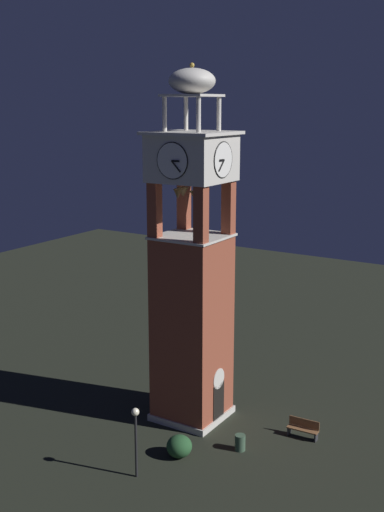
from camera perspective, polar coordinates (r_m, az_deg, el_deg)
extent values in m
plane|color=black|center=(37.00, 0.00, -13.60)|extent=(80.00, 80.00, 0.00)
cube|color=brown|center=(35.07, 0.00, -6.35)|extent=(3.27, 3.27, 9.90)
cube|color=beige|center=(36.92, 0.00, -13.36)|extent=(3.47, 3.47, 0.35)
cube|color=black|center=(35.74, 2.30, -12.57)|extent=(1.10, 0.04, 2.20)
cylinder|color=beige|center=(35.16, 2.32, -10.51)|extent=(1.10, 0.04, 1.10)
cube|color=brown|center=(31.66, 0.78, 3.48)|extent=(0.56, 0.56, 2.86)
cube|color=brown|center=(33.98, 3.16, 4.11)|extent=(0.56, 0.56, 2.86)
cube|color=brown|center=(33.13, -3.24, 3.88)|extent=(0.56, 0.56, 2.86)
cube|color=brown|center=(35.35, -0.70, 4.48)|extent=(0.56, 0.56, 2.86)
cube|color=beige|center=(33.74, 0.00, 1.71)|extent=(3.43, 3.43, 0.12)
cone|color=brown|center=(34.00, 0.67, 5.55)|extent=(0.58, 0.58, 0.47)
cone|color=brown|center=(33.96, -0.78, 5.54)|extent=(0.58, 0.58, 0.49)
cone|color=brown|center=(33.21, -1.24, 5.37)|extent=(0.46, 0.46, 0.51)
cone|color=brown|center=(32.66, 0.22, 5.24)|extent=(0.51, 0.51, 0.44)
cone|color=brown|center=(33.19, 1.23, 5.36)|extent=(0.39, 0.39, 0.49)
cube|color=beige|center=(33.20, 0.00, 8.42)|extent=(3.51, 3.51, 2.31)
cylinder|color=white|center=(32.29, 2.70, 8.28)|extent=(1.75, 0.05, 1.75)
torus|color=black|center=(32.29, 2.70, 8.28)|extent=(1.78, 0.06, 1.78)
cube|color=black|center=(32.07, 2.60, 8.25)|extent=(0.44, 0.03, 0.09)
cube|color=black|center=(32.07, 2.57, 7.79)|extent=(0.53, 0.03, 0.54)
cylinder|color=white|center=(34.17, -2.55, 8.53)|extent=(1.75, 0.05, 1.75)
torus|color=black|center=(34.17, -2.55, 8.53)|extent=(1.78, 0.06, 1.78)
cube|color=black|center=(34.02, -2.85, 8.52)|extent=(0.44, 0.03, 0.09)
cube|color=black|center=(34.02, -2.87, 8.09)|extent=(0.53, 0.03, 0.54)
cylinder|color=white|center=(31.71, -1.72, 8.20)|extent=(0.05, 1.75, 1.75)
torus|color=black|center=(31.71, -1.72, 8.20)|extent=(0.06, 1.78, 1.78)
cube|color=black|center=(31.54, -1.45, 8.18)|extent=(0.03, 0.44, 0.09)
cube|color=black|center=(31.55, -1.40, 7.72)|extent=(0.03, 0.53, 0.54)
cylinder|color=white|center=(34.71, 1.57, 8.61)|extent=(0.05, 1.75, 1.75)
torus|color=black|center=(34.71, 1.57, 8.61)|extent=(0.06, 1.78, 1.78)
cube|color=black|center=(34.65, 1.94, 8.61)|extent=(0.03, 0.44, 0.09)
cube|color=black|center=(34.66, 1.97, 8.19)|extent=(0.03, 0.53, 0.54)
cube|color=beige|center=(33.12, 0.00, 10.55)|extent=(3.87, 3.87, 0.16)
cylinder|color=beige|center=(31.77, 0.57, 12.08)|extent=(0.22, 0.22, 1.66)
cylinder|color=beige|center=(33.43, 2.33, 12.12)|extent=(0.22, 0.22, 1.66)
cylinder|color=beige|center=(32.82, -2.38, 12.10)|extent=(0.22, 0.22, 1.66)
cylinder|color=beige|center=(34.43, -0.52, 12.15)|extent=(0.22, 0.22, 1.66)
cube|color=beige|center=(33.09, 0.00, 13.66)|extent=(2.37, 2.37, 0.12)
ellipsoid|color=beige|center=(33.11, 0.00, 14.83)|extent=(2.29, 2.29, 1.24)
sphere|color=#B79338|center=(33.14, 0.00, 16.11)|extent=(0.24, 0.24, 0.24)
cube|color=brown|center=(35.12, 9.51, -14.51)|extent=(0.50, 1.62, 0.06)
cube|color=brown|center=(35.15, 9.64, -13.98)|extent=(0.11, 1.60, 0.44)
cube|color=#2D2D33|center=(35.03, 10.63, -15.08)|extent=(0.40, 0.10, 0.42)
cube|color=#2D2D33|center=(35.45, 8.37, -14.63)|extent=(0.40, 0.10, 0.42)
cylinder|color=black|center=(31.10, -4.84, -16.02)|extent=(0.12, 0.12, 3.01)
sphere|color=#F9EFCC|center=(30.32, -4.90, -13.23)|extent=(0.36, 0.36, 0.36)
cylinder|color=#38513D|center=(33.68, 4.16, -15.73)|extent=(0.52, 0.52, 0.80)
ellipsoid|color=#234C28|center=(39.26, 0.33, -11.45)|extent=(0.70, 0.70, 0.64)
ellipsoid|color=#234C28|center=(33.00, -1.11, -16.06)|extent=(1.24, 1.24, 1.08)
ellipsoid|color=#234C28|center=(41.18, 2.06, -10.10)|extent=(0.80, 0.80, 0.85)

